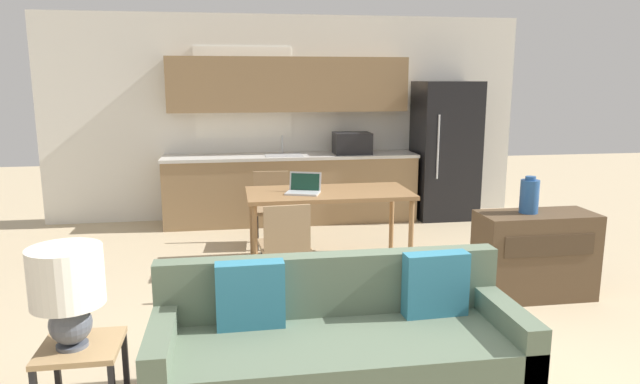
{
  "coord_description": "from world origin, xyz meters",
  "views": [
    {
      "loc": [
        -0.79,
        -3.09,
        1.88
      ],
      "look_at": [
        -0.06,
        1.5,
        0.95
      ],
      "focal_mm": 32.0,
      "sensor_mm": 36.0,
      "label": 1
    }
  ],
  "objects_px": {
    "refrigerator": "(445,150)",
    "dining_table": "(329,198)",
    "dining_chair_near_left": "(285,243)",
    "couch": "(338,345)",
    "credenza": "(535,255)",
    "side_table": "(83,374)",
    "laptop": "(304,188)",
    "vase": "(529,196)",
    "table_lamp": "(67,286)",
    "dining_chair_far_left": "(272,204)"
  },
  "relations": [
    {
      "from": "couch",
      "to": "dining_chair_far_left",
      "type": "relative_size",
      "value": 2.56
    },
    {
      "from": "refrigerator",
      "to": "dining_chair_far_left",
      "type": "bearing_deg",
      "value": -157.97
    },
    {
      "from": "dining_table",
      "to": "credenza",
      "type": "xyz_separation_m",
      "value": [
        1.61,
        -1.18,
        -0.32
      ]
    },
    {
      "from": "dining_chair_near_left",
      "to": "refrigerator",
      "type": "bearing_deg",
      "value": -137.55
    },
    {
      "from": "laptop",
      "to": "dining_chair_far_left",
      "type": "bearing_deg",
      "value": 127.78
    },
    {
      "from": "refrigerator",
      "to": "dining_table",
      "type": "xyz_separation_m",
      "value": [
        -1.91,
        -1.77,
        -0.23
      ]
    },
    {
      "from": "refrigerator",
      "to": "credenza",
      "type": "relative_size",
      "value": 1.84
    },
    {
      "from": "credenza",
      "to": "side_table",
      "type": "bearing_deg",
      "value": -157.1
    },
    {
      "from": "vase",
      "to": "refrigerator",
      "type": "bearing_deg",
      "value": 82.64
    },
    {
      "from": "refrigerator",
      "to": "dining_chair_near_left",
      "type": "distance_m",
      "value": 3.55
    },
    {
      "from": "vase",
      "to": "table_lamp",
      "type": "bearing_deg",
      "value": -156.22
    },
    {
      "from": "side_table",
      "to": "refrigerator",
      "type": "bearing_deg",
      "value": 49.84
    },
    {
      "from": "credenza",
      "to": "dining_chair_far_left",
      "type": "bearing_deg",
      "value": 137.43
    },
    {
      "from": "side_table",
      "to": "dining_chair_far_left",
      "type": "xyz_separation_m",
      "value": [
        1.26,
        3.39,
        0.14
      ]
    },
    {
      "from": "couch",
      "to": "dining_chair_near_left",
      "type": "bearing_deg",
      "value": 94.88
    },
    {
      "from": "dining_table",
      "to": "couch",
      "type": "relative_size",
      "value": 0.78
    },
    {
      "from": "couch",
      "to": "dining_chair_near_left",
      "type": "height_order",
      "value": "dining_chair_near_left"
    },
    {
      "from": "dining_table",
      "to": "vase",
      "type": "height_order",
      "value": "vase"
    },
    {
      "from": "vase",
      "to": "dining_chair_near_left",
      "type": "relative_size",
      "value": 0.38
    },
    {
      "from": "laptop",
      "to": "credenza",
      "type": "bearing_deg",
      "value": -11.6
    },
    {
      "from": "credenza",
      "to": "table_lamp",
      "type": "bearing_deg",
      "value": -157.05
    },
    {
      "from": "couch",
      "to": "table_lamp",
      "type": "xyz_separation_m",
      "value": [
        -1.44,
        -0.14,
        0.5
      ]
    },
    {
      "from": "side_table",
      "to": "laptop",
      "type": "bearing_deg",
      "value": 59.32
    },
    {
      "from": "couch",
      "to": "dining_chair_far_left",
      "type": "bearing_deg",
      "value": 92.57
    },
    {
      "from": "refrigerator",
      "to": "dining_chair_far_left",
      "type": "relative_size",
      "value": 2.21
    },
    {
      "from": "side_table",
      "to": "credenza",
      "type": "xyz_separation_m",
      "value": [
        3.39,
        1.43,
        0.04
      ]
    },
    {
      "from": "laptop",
      "to": "side_table",
      "type": "bearing_deg",
      "value": -100.88
    },
    {
      "from": "dining_table",
      "to": "dining_chair_near_left",
      "type": "bearing_deg",
      "value": -123.91
    },
    {
      "from": "side_table",
      "to": "credenza",
      "type": "distance_m",
      "value": 3.68
    },
    {
      "from": "dining_table",
      "to": "laptop",
      "type": "xyz_separation_m",
      "value": [
        -0.26,
        -0.04,
        0.11
      ]
    },
    {
      "from": "couch",
      "to": "side_table",
      "type": "distance_m",
      "value": 1.41
    },
    {
      "from": "side_table",
      "to": "dining_chair_near_left",
      "type": "xyz_separation_m",
      "value": [
        1.26,
        1.83,
        0.14
      ]
    },
    {
      "from": "dining_table",
      "to": "vase",
      "type": "bearing_deg",
      "value": -36.93
    },
    {
      "from": "laptop",
      "to": "dining_table",
      "type": "bearing_deg",
      "value": 28.42
    },
    {
      "from": "side_table",
      "to": "laptop",
      "type": "height_order",
      "value": "laptop"
    },
    {
      "from": "table_lamp",
      "to": "dining_chair_near_left",
      "type": "bearing_deg",
      "value": 55.02
    },
    {
      "from": "refrigerator",
      "to": "couch",
      "type": "relative_size",
      "value": 0.86
    },
    {
      "from": "table_lamp",
      "to": "refrigerator",
      "type": "bearing_deg",
      "value": 49.69
    },
    {
      "from": "credenza",
      "to": "dining_chair_near_left",
      "type": "xyz_separation_m",
      "value": [
        -2.13,
        0.4,
        0.1
      ]
    },
    {
      "from": "dining_chair_near_left",
      "to": "dining_chair_far_left",
      "type": "height_order",
      "value": "same"
    },
    {
      "from": "dining_table",
      "to": "dining_chair_near_left",
      "type": "distance_m",
      "value": 0.96
    },
    {
      "from": "dining_table",
      "to": "side_table",
      "type": "relative_size",
      "value": 3.29
    },
    {
      "from": "refrigerator",
      "to": "vase",
      "type": "distance_m",
      "value": 2.94
    },
    {
      "from": "couch",
      "to": "table_lamp",
      "type": "relative_size",
      "value": 3.95
    },
    {
      "from": "table_lamp",
      "to": "laptop",
      "type": "distance_m",
      "value": 3.02
    },
    {
      "from": "table_lamp",
      "to": "dining_chair_near_left",
      "type": "xyz_separation_m",
      "value": [
        1.29,
        1.85,
        -0.37
      ]
    },
    {
      "from": "refrigerator",
      "to": "credenza",
      "type": "distance_m",
      "value": 3.01
    },
    {
      "from": "table_lamp",
      "to": "dining_chair_near_left",
      "type": "height_order",
      "value": "table_lamp"
    },
    {
      "from": "table_lamp",
      "to": "vase",
      "type": "bearing_deg",
      "value": 23.78
    },
    {
      "from": "refrigerator",
      "to": "credenza",
      "type": "height_order",
      "value": "refrigerator"
    }
  ]
}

